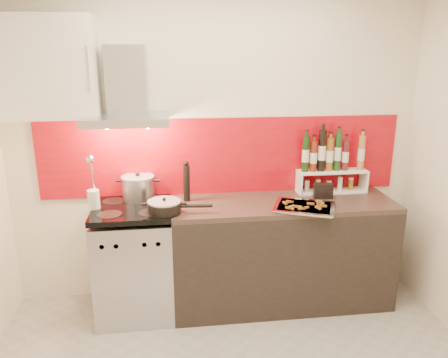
{
  "coord_description": "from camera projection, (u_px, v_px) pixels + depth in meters",
  "views": [
    {
      "loc": [
        -0.39,
        -2.13,
        2.06
      ],
      "look_at": [
        0.0,
        0.95,
        1.15
      ],
      "focal_mm": 35.0,
      "sensor_mm": 36.0,
      "label": 1
    }
  ],
  "objects": [
    {
      "name": "back_wall",
      "position": [
        217.0,
        147.0,
        3.63
      ],
      "size": [
        3.4,
        0.02,
        2.6
      ],
      "primitive_type": "cube",
      "color": "silver",
      "rests_on": "ground"
    },
    {
      "name": "backsplash",
      "position": [
        223.0,
        156.0,
        3.64
      ],
      "size": [
        3.0,
        0.02,
        0.64
      ],
      "primitive_type": "cube",
      "color": "#9F080D",
      "rests_on": "back_wall"
    },
    {
      "name": "range_stove",
      "position": [
        135.0,
        262.0,
        3.49
      ],
      "size": [
        0.6,
        0.6,
        0.91
      ],
      "color": "#B7B7BA",
      "rests_on": "ground"
    },
    {
      "name": "counter",
      "position": [
        281.0,
        252.0,
        3.64
      ],
      "size": [
        1.8,
        0.6,
        0.9
      ],
      "color": "black",
      "rests_on": "ground"
    },
    {
      "name": "range_hood",
      "position": [
        126.0,
        96.0,
        3.26
      ],
      "size": [
        0.62,
        0.5,
        0.61
      ],
      "color": "#B7B7BA",
      "rests_on": "back_wall"
    },
    {
      "name": "upper_cabinet",
      "position": [
        46.0,
        68.0,
        3.12
      ],
      "size": [
        0.7,
        0.35,
        0.72
      ],
      "primitive_type": "cube",
      "color": "white",
      "rests_on": "back_wall"
    },
    {
      "name": "stock_pot",
      "position": [
        138.0,
        187.0,
        3.52
      ],
      "size": [
        0.26,
        0.26,
        0.23
      ],
      "color": "#B7B7BA",
      "rests_on": "range_stove"
    },
    {
      "name": "saute_pan",
      "position": [
        165.0,
        206.0,
        3.24
      ],
      "size": [
        0.48,
        0.25,
        0.12
      ],
      "color": "black",
      "rests_on": "range_stove"
    },
    {
      "name": "utensil_jar",
      "position": [
        93.0,
        193.0,
        3.29
      ],
      "size": [
        0.09,
        0.14,
        0.44
      ],
      "color": "silver",
      "rests_on": "range_stove"
    },
    {
      "name": "pepper_mill",
      "position": [
        187.0,
        182.0,
        3.49
      ],
      "size": [
        0.05,
        0.05,
        0.33
      ],
      "color": "black",
      "rests_on": "counter"
    },
    {
      "name": "step_shelf",
      "position": [
        330.0,
        164.0,
        3.68
      ],
      "size": [
        0.59,
        0.16,
        0.54
      ],
      "color": "white",
      "rests_on": "counter"
    },
    {
      "name": "caddy_box",
      "position": [
        323.0,
        191.0,
        3.57
      ],
      "size": [
        0.15,
        0.07,
        0.13
      ],
      "primitive_type": "cube",
      "rotation": [
        0.0,
        0.0,
        -0.06
      ],
      "color": "black",
      "rests_on": "counter"
    },
    {
      "name": "baking_tray",
      "position": [
        304.0,
        207.0,
        3.35
      ],
      "size": [
        0.55,
        0.49,
        0.03
      ],
      "color": "silver",
      "rests_on": "counter"
    }
  ]
}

